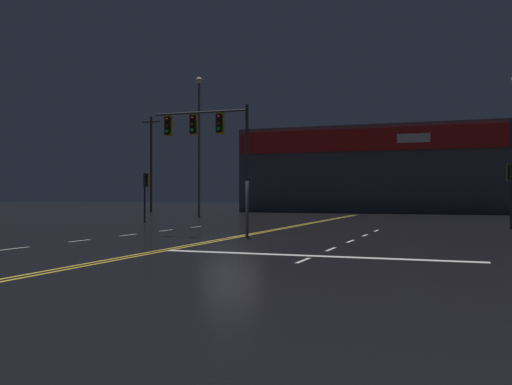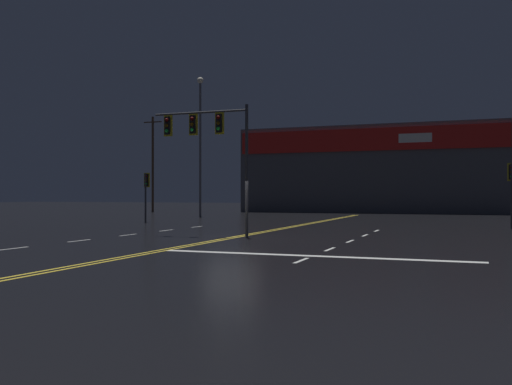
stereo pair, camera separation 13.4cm
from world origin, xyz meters
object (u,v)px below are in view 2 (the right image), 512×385
object	(u,v)px
traffic_signal_corner_northwest	(146,186)
streetlight_near_left	(200,131)
traffic_signal_median	(206,134)
traffic_signal_corner_northeast	(512,180)

from	to	relation	value
traffic_signal_corner_northwest	streetlight_near_left	size ratio (longest dim) A/B	0.28
traffic_signal_median	traffic_signal_corner_northeast	bearing A→B (deg)	38.66
traffic_signal_median	traffic_signal_corner_northeast	world-z (taller)	traffic_signal_median
traffic_signal_corner_northwest	traffic_signal_corner_northeast	size ratio (longest dim) A/B	0.93
traffic_signal_median	traffic_signal_corner_northwest	distance (m)	14.32
traffic_signal_median	traffic_signal_corner_northwest	world-z (taller)	traffic_signal_median
streetlight_near_left	traffic_signal_median	bearing A→B (deg)	-63.30
traffic_signal_corner_northwest	traffic_signal_median	bearing A→B (deg)	-47.66
streetlight_near_left	traffic_signal_corner_northwest	bearing A→B (deg)	-83.42
traffic_signal_median	traffic_signal_corner_northwest	size ratio (longest dim) A/B	1.74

